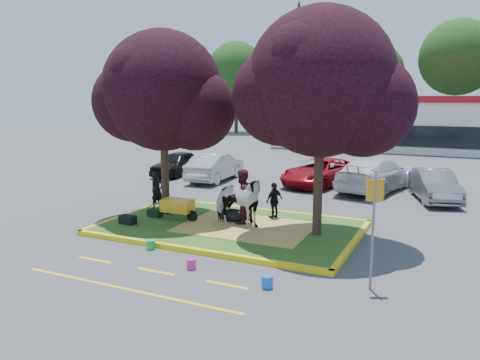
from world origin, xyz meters
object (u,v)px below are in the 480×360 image
at_px(calf, 233,215).
at_px(car_silver, 215,167).
at_px(sign_post, 374,216).
at_px(bucket_green, 151,245).
at_px(wheelbarrow, 178,206).
at_px(bucket_blue, 267,282).
at_px(handler, 157,191).
at_px(bucket_pink, 191,264).
at_px(cow, 237,201).
at_px(car_black, 177,163).

relative_size(calf, car_silver, 0.24).
bearing_deg(sign_post, calf, 122.08).
height_order(sign_post, bucket_green, sign_post).
relative_size(wheelbarrow, bucket_blue, 6.59).
relative_size(handler, bucket_pink, 5.55).
bearing_deg(wheelbarrow, car_silver, 106.72).
distance_m(sign_post, bucket_green, 6.46).
xyz_separation_m(cow, calf, (-0.40, 0.47, -0.61)).
bearing_deg(bucket_pink, car_silver, 115.40).
distance_m(calf, car_black, 10.97).
xyz_separation_m(handler, car_silver, (-1.41, 7.22, -0.16)).
distance_m(bucket_blue, car_silver, 14.20).
height_order(bucket_pink, car_black, car_black).
distance_m(sign_post, bucket_pink, 4.71).
relative_size(cow, handler, 1.36).
bearing_deg(calf, bucket_pink, -57.13).
bearing_deg(handler, bucket_blue, -109.23).
xyz_separation_m(wheelbarrow, bucket_green, (0.76, -2.66, -0.51)).
bearing_deg(bucket_pink, calf, 101.39).
distance_m(calf, bucket_pink, 4.19).
height_order(wheelbarrow, bucket_green, wheelbarrow).
xyz_separation_m(sign_post, bucket_blue, (-2.17, -0.95, -1.58)).
relative_size(calf, bucket_blue, 3.56).
relative_size(handler, car_black, 0.37).
bearing_deg(calf, cow, -27.99).
relative_size(cow, car_black, 0.51).
height_order(bucket_blue, car_black, car_black).
bearing_deg(bucket_green, calf, 72.03).
relative_size(bucket_blue, car_black, 0.07).
distance_m(handler, car_black, 8.83).
height_order(bucket_green, bucket_pink, bucket_green).
bearing_deg(calf, car_silver, 143.46).
relative_size(wheelbarrow, bucket_pink, 7.28).
height_order(wheelbarrow, bucket_blue, wheelbarrow).
height_order(handler, car_black, handler).
bearing_deg(calf, handler, -163.29).
relative_size(cow, calf, 1.93).
distance_m(bucket_green, car_black, 13.00).
height_order(cow, car_silver, cow).
height_order(handler, bucket_pink, handler).
distance_m(wheelbarrow, bucket_green, 2.81).
height_order(cow, wheelbarrow, cow).
relative_size(wheelbarrow, bucket_green, 6.96).
height_order(cow, sign_post, sign_post).
relative_size(sign_post, bucket_green, 10.07).
bearing_deg(car_silver, cow, 119.37).
distance_m(cow, wheelbarrow, 2.24).
bearing_deg(bucket_pink, handler, 133.15).
height_order(wheelbarrow, car_black, car_black).
bearing_deg(bucket_blue, calf, 124.63).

